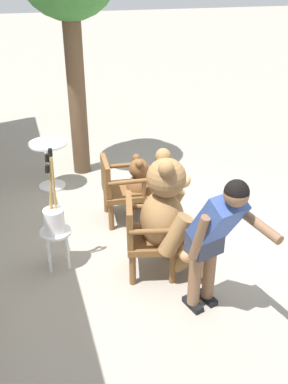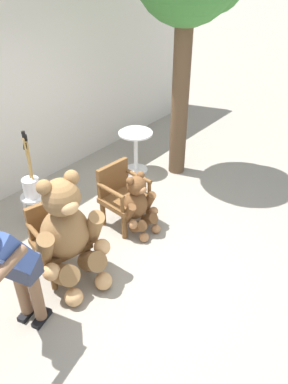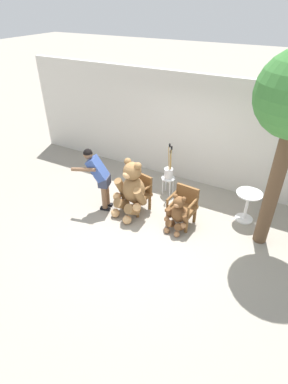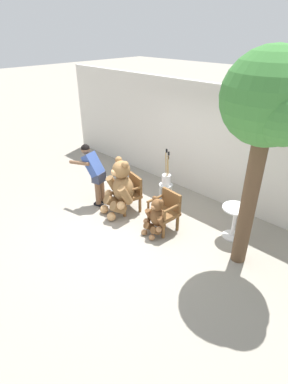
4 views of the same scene
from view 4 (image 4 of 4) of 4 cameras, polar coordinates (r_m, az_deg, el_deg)
ground_plane at (r=6.69m, az=-2.67°, el=-6.63°), size 60.00×60.00×0.00m
back_wall at (r=7.69m, az=10.44°, el=9.60°), size 10.00×0.16×2.80m
wooden_chair_left at (r=7.09m, az=-2.78°, el=-0.02°), size 0.67×0.64×0.86m
wooden_chair_right at (r=6.42m, az=4.13°, el=-3.45°), size 0.60×0.57×0.86m
teddy_bear_large at (r=6.86m, az=-4.53°, el=0.85°), size 0.85×0.85×1.36m
teddy_bear_small at (r=6.26m, az=2.32°, el=-4.74°), size 0.52×0.51×0.86m
person_visitor at (r=7.23m, az=-9.49°, el=4.14°), size 0.76×0.61×1.51m
white_stool at (r=7.50m, az=4.18°, el=0.75°), size 0.34×0.34×0.46m
brush_bucket at (r=7.36m, az=4.27°, el=2.67°), size 0.22×0.22×0.94m
round_side_table at (r=6.42m, az=16.87°, el=-4.90°), size 0.56×0.56×0.72m
patio_tree at (r=4.79m, az=23.03°, el=14.73°), size 1.49×1.42×3.72m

